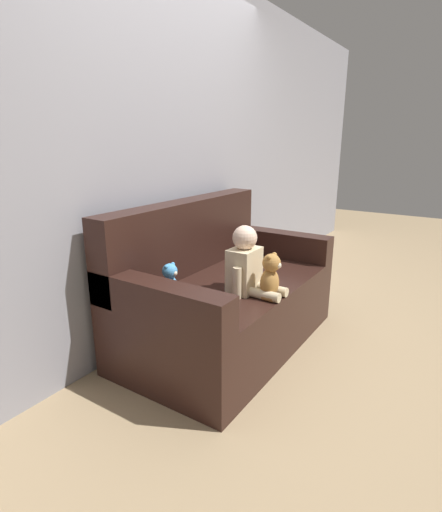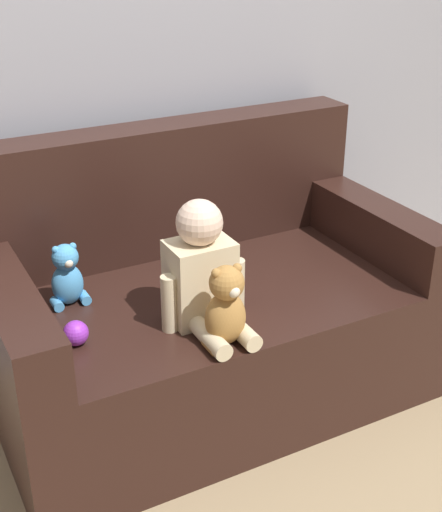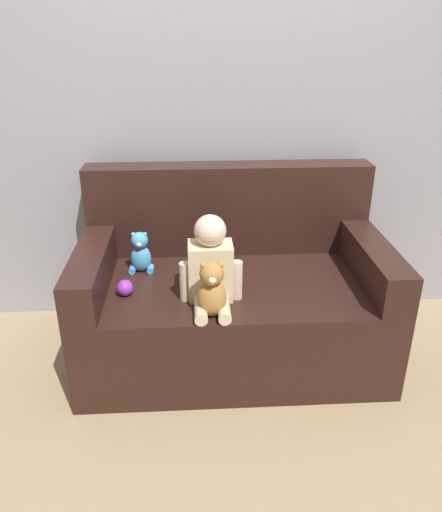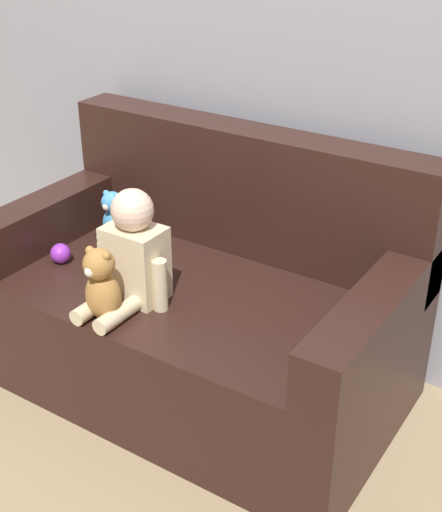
{
  "view_description": "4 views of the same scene",
  "coord_description": "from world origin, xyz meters",
  "px_view_note": "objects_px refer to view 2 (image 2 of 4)",
  "views": [
    {
      "loc": [
        -2.19,
        -1.36,
        1.41
      ],
      "look_at": [
        -0.09,
        0.01,
        0.67
      ],
      "focal_mm": 28.0,
      "sensor_mm": 36.0,
      "label": 1
    },
    {
      "loc": [
        -1.04,
        -2.06,
        1.72
      ],
      "look_at": [
        0.05,
        -0.0,
        0.59
      ],
      "focal_mm": 50.0,
      "sensor_mm": 36.0,
      "label": 2
    },
    {
      "loc": [
        -0.2,
        -2.34,
        1.7
      ],
      "look_at": [
        -0.07,
        -0.06,
        0.63
      ],
      "focal_mm": 35.0,
      "sensor_mm": 36.0,
      "label": 3
    },
    {
      "loc": [
        1.36,
        -1.91,
        1.85
      ],
      "look_at": [
        0.12,
        0.0,
        0.63
      ],
      "focal_mm": 50.0,
      "sensor_mm": 36.0,
      "label": 4
    }
  ],
  "objects_px": {
    "person_baby": "(202,273)",
    "teddy_bear_brown": "(226,308)",
    "plush_toy_side": "(67,276)",
    "toy_ball": "(76,333)",
    "couch": "(201,310)"
  },
  "relations": [
    {
      "from": "person_baby",
      "to": "teddy_bear_brown",
      "type": "distance_m",
      "value": 0.17
    },
    {
      "from": "couch",
      "to": "toy_ball",
      "type": "height_order",
      "value": "couch"
    },
    {
      "from": "person_baby",
      "to": "toy_ball",
      "type": "relative_size",
      "value": 5.2
    },
    {
      "from": "person_baby",
      "to": "plush_toy_side",
      "type": "height_order",
      "value": "person_baby"
    },
    {
      "from": "person_baby",
      "to": "toy_ball",
      "type": "distance_m",
      "value": 0.45
    },
    {
      "from": "couch",
      "to": "plush_toy_side",
      "type": "bearing_deg",
      "value": 174.12
    },
    {
      "from": "plush_toy_side",
      "to": "teddy_bear_brown",
      "type": "bearing_deg",
      "value": -53.14
    },
    {
      "from": "person_baby",
      "to": "couch",
      "type": "bearing_deg",
      "value": 64.76
    },
    {
      "from": "person_baby",
      "to": "plush_toy_side",
      "type": "distance_m",
      "value": 0.49
    },
    {
      "from": "couch",
      "to": "person_baby",
      "type": "xyz_separation_m",
      "value": [
        -0.13,
        -0.27,
        0.31
      ]
    },
    {
      "from": "person_baby",
      "to": "teddy_bear_brown",
      "type": "bearing_deg",
      "value": -90.5
    },
    {
      "from": "plush_toy_side",
      "to": "toy_ball",
      "type": "relative_size",
      "value": 2.8
    },
    {
      "from": "plush_toy_side",
      "to": "toy_ball",
      "type": "distance_m",
      "value": 0.28
    },
    {
      "from": "plush_toy_side",
      "to": "couch",
      "type": "bearing_deg",
      "value": -5.88
    },
    {
      "from": "plush_toy_side",
      "to": "person_baby",
      "type": "bearing_deg",
      "value": -41.13
    }
  ]
}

